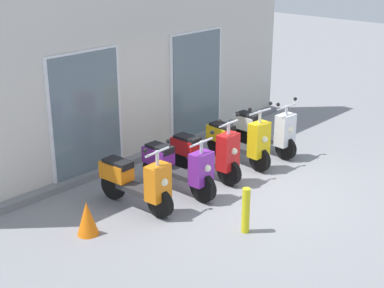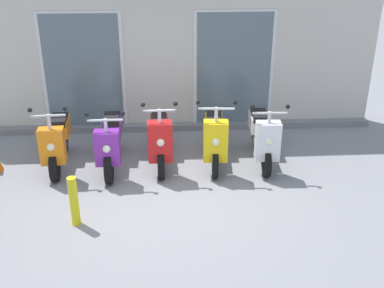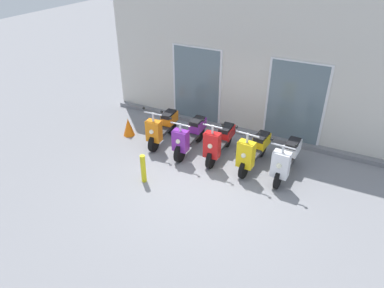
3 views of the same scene
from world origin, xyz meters
name	(u,v)px [view 1 (image 1 of 3)]	position (x,y,z in m)	size (l,w,h in m)	color
ground_plane	(257,195)	(0.00, 0.00, 0.00)	(40.00, 40.00, 0.00)	gray
storefront_facade	(140,63)	(0.00, 2.84, 1.83)	(8.36, 0.50, 3.80)	beige
scooter_orange	(136,181)	(-1.69, 1.13, 0.46)	(0.58, 1.51, 1.21)	black
scooter_purple	(178,167)	(-0.81, 1.05, 0.47)	(0.60, 1.62, 1.16)	black
scooter_red	(206,153)	(-0.01, 1.13, 0.47)	(0.56, 1.59, 1.26)	black
scooter_yellow	(239,140)	(0.90, 1.09, 0.48)	(0.62, 1.58, 1.28)	black
scooter_white	(265,130)	(1.70, 1.07, 0.49)	(0.60, 1.56, 1.20)	black
traffic_cone	(87,218)	(-2.75, 1.02, 0.26)	(0.32, 0.32, 0.52)	orange
curb_bollard	(246,210)	(-1.14, -0.63, 0.35)	(0.12, 0.12, 0.70)	yellow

